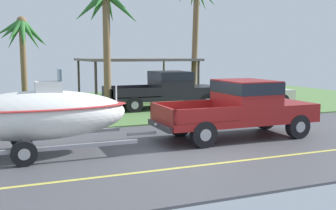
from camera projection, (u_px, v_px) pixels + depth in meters
name	position (u px, v px, depth m)	size (l,w,h in m)	color
ground	(119.00, 111.00, 19.39)	(36.00, 22.00, 0.11)	#4C4C51
pickup_truck_towing	(244.00, 106.00, 13.13)	(5.51, 2.10, 1.91)	maroon
boat_on_trailer	(40.00, 115.00, 10.71)	(6.01, 2.27, 2.35)	gray
parked_pickup_background	(170.00, 88.00, 20.04)	(6.03, 2.13, 1.91)	black
parked_sedan_near	(247.00, 94.00, 21.06)	(4.74, 1.94, 1.38)	beige
carport_awning	(135.00, 60.00, 24.00)	(6.45, 6.00, 2.53)	#4C4238
palm_tree_near_left	(22.00, 37.00, 21.64)	(3.05, 3.54, 4.85)	brown
palm_tree_near_right	(196.00, 10.00, 22.78)	(3.02, 2.63, 7.17)	brown
palm_tree_far_left	(106.00, 17.00, 17.78)	(3.10, 3.08, 5.81)	brown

